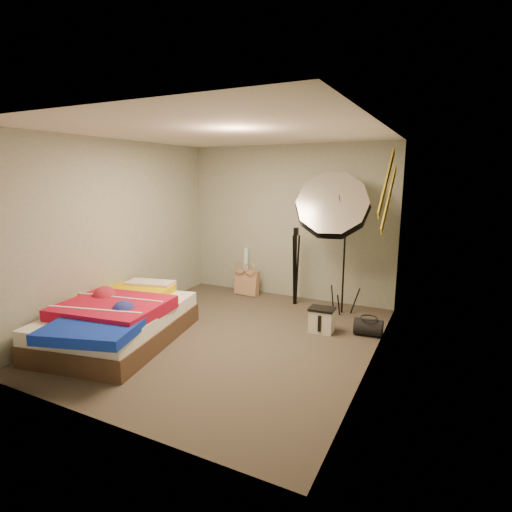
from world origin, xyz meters
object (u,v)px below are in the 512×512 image
Objects in this scene: photo_umbrella at (333,208)px; bed at (118,320)px; tote_bag at (247,282)px; duffel_bag at (368,327)px; wrapping_roll at (246,270)px; camera_tripod at (296,261)px; camera_case at (322,321)px.

bed is at bearing -134.31° from photo_umbrella.
duffel_bag is (2.22, -0.90, -0.10)m from tote_bag.
photo_umbrella is at bearing 136.28° from duffel_bag.
bed is at bearing -98.77° from wrapping_roll.
duffel_bag is at bearing -18.61° from tote_bag.
tote_bag is at bearing 78.38° from bed.
wrapping_roll is at bearing 163.03° from photo_umbrella.
wrapping_roll is 0.35× the size of photo_umbrella.
wrapping_roll reaches higher than tote_bag.
bed is at bearing -121.47° from camera_tripod.
photo_umbrella reaches higher than camera_case.
wrapping_roll reaches higher than bed.
bed reaches higher than tote_bag.
tote_bag is 1.42× the size of camera_case.
bed is (-2.73, -1.55, 0.17)m from duffel_bag.
camera_case is 0.14× the size of bed.
tote_bag is 0.19× the size of bed.
wrapping_roll is 0.63× the size of camera_tripod.
camera_tripod is (1.03, -0.27, 0.32)m from wrapping_roll.
photo_umbrella is (-0.11, 0.70, 1.42)m from camera_case.
wrapping_roll is 0.35× the size of bed.
photo_umbrella is (2.05, 2.10, 1.29)m from bed.
tote_bag reaches higher than duffel_bag.
wrapping_roll is at bearing 142.48° from camera_case.
photo_umbrella is 1.09m from camera_tripod.
tote_bag is 2.50m from bed.
photo_umbrella is (1.55, -0.35, 1.35)m from tote_bag.
photo_umbrella reaches higher than tote_bag.
bed is 2.77m from camera_tripod.
duffel_bag is 0.16× the size of photo_umbrella.
camera_case is (1.65, -1.05, -0.06)m from tote_bag.
camera_tripod reaches higher than bed.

